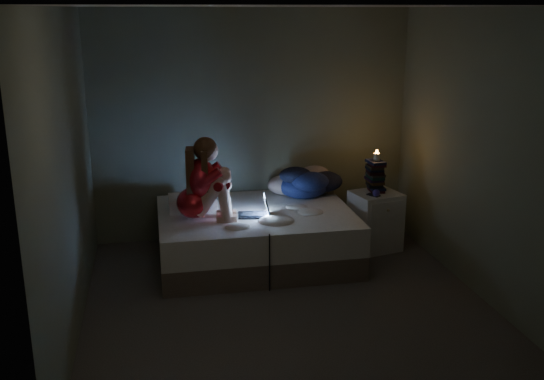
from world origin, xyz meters
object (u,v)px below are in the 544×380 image
object	(u,v)px
woman	(193,179)
phone	(371,195)
laptop	(253,205)
nightstand	(375,221)
candle	(377,158)
bed	(255,236)

from	to	relation	value
woman	phone	distance (m)	1.95
laptop	nightstand	size ratio (longest dim) A/B	0.50
candle	phone	size ratio (longest dim) A/B	0.57
laptop	nightstand	bearing A→B (deg)	16.56
bed	woman	bearing A→B (deg)	-166.30
candle	phone	distance (m)	0.41
nightstand	candle	distance (m)	0.71
woman	nightstand	bearing A→B (deg)	12.93
nightstand	laptop	bearing A→B (deg)	176.41
woman	laptop	distance (m)	0.68
woman	nightstand	size ratio (longest dim) A/B	1.30
nightstand	phone	bearing A→B (deg)	-152.82
phone	bed	bearing A→B (deg)	158.93
laptop	woman	bearing A→B (deg)	-172.38
laptop	candle	distance (m)	1.48
woman	candle	size ratio (longest dim) A/B	10.57
laptop	candle	world-z (taller)	candle
bed	laptop	bearing A→B (deg)	-106.07
bed	woman	xyz separation A→B (m)	(-0.65, -0.16, 0.70)
woman	phone	xyz separation A→B (m)	(1.91, 0.16, -0.32)
bed	woman	size ratio (longest dim) A/B	2.37
candle	phone	world-z (taller)	candle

